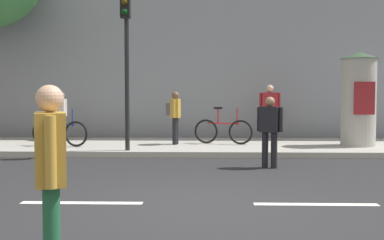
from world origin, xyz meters
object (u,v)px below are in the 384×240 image
Objects in this scene: pedestrian_with_backpack at (270,107)px; bicycle_upright at (223,131)px; traffic_light at (126,42)px; pedestrian_in_red_top at (51,167)px; pedestrian_in_dark_shirt at (270,127)px; pedestrian_in_light_jacket at (62,112)px; poster_column at (359,98)px; pedestrian_near_pole at (175,113)px; bicycle_leaning at (59,132)px.

bicycle_upright is (-1.54, -1.21, -0.67)m from pedestrian_with_backpack.
traffic_light reaches higher than pedestrian_in_red_top.
pedestrian_in_dark_shirt is 1.01× the size of pedestrian_in_light_jacket.
bicycle_upright is (-3.82, 0.39, -0.97)m from poster_column.
pedestrian_in_light_jacket is 5.27m from bicycle_upright.
bicycle_upright is at bearing 35.11° from traffic_light.
poster_column is 1.56× the size of bicycle_upright.
poster_column is 5.27m from pedestrian_near_pole.
pedestrian_with_backpack is at bearing 38.17° from bicycle_upright.
pedestrian_in_dark_shirt is 4.86m from pedestrian_with_backpack.
pedestrian_in_dark_shirt is at bearing -97.81° from pedestrian_with_backpack.
pedestrian_with_backpack is (4.10, 3.01, -1.74)m from traffic_light.
pedestrian_near_pole is at bearing 177.17° from poster_column.
traffic_light reaches higher than bicycle_upright.
pedestrian_near_pole is (1.13, 1.66, -1.89)m from traffic_light.
traffic_light reaches higher than pedestrian_in_dark_shirt.
poster_column is 3.96m from bicycle_upright.
pedestrian_in_light_jacket is at bearing -178.70° from pedestrian_with_backpack.
bicycle_leaning is (-8.47, -0.34, -0.97)m from poster_column.
bicycle_upright is at bearing -141.83° from pedestrian_with_backpack.
traffic_light is 2.41× the size of bicycle_upright.
bicycle_leaning is (-5.53, 2.86, -0.36)m from pedestrian_in_dark_shirt.
pedestrian_in_dark_shirt is at bearing -76.32° from bicycle_upright.
poster_column is 9.08m from pedestrian_in_light_jacket.
poster_column reaches higher than bicycle_leaning.
traffic_light is 3.36m from bicycle_leaning.
pedestrian_in_dark_shirt is (3.44, -1.80, -2.05)m from traffic_light.
pedestrian_with_backpack is at bearing 24.38° from pedestrian_near_pole.
traffic_light is at bearing -47.96° from pedestrian_in_light_jacket.
traffic_light is at bearing -143.71° from pedestrian_with_backpack.
pedestrian_in_red_top is at bearing -92.25° from pedestrian_near_pole.
pedestrian_in_red_top is 9.67m from bicycle_leaning.
traffic_light is 1.55× the size of poster_column.
pedestrian_near_pole reaches higher than pedestrian_in_dark_shirt.
poster_column reaches higher than pedestrian_with_backpack.
pedestrian_in_dark_shirt is 6.23m from bicycle_leaning.
bicycle_upright is at bearing 103.68° from pedestrian_in_dark_shirt.
pedestrian_near_pole is at bearing 87.75° from pedestrian_in_red_top.
pedestrian_in_red_top reaches higher than bicycle_upright.
pedestrian_in_dark_shirt reaches higher than bicycle_upright.
traffic_light is 4.29m from pedestrian_in_light_jacket.
poster_column is at bearing -35.02° from pedestrian_with_backpack.
bicycle_upright is at bearing 5.42° from pedestrian_near_pole.
bicycle_leaning is at bearing 152.64° from pedestrian_in_dark_shirt.
pedestrian_near_pole is 1.01× the size of pedestrian_in_light_jacket.
bicycle_leaning is (-6.19, -1.95, -0.67)m from pedestrian_with_backpack.
traffic_light is at bearing 152.35° from pedestrian_in_dark_shirt.
pedestrian_in_light_jacket reaches higher than bicycle_leaning.
pedestrian_with_backpack is 2.06m from bicycle_upright.
bicycle_leaning is (0.48, -1.79, -0.51)m from pedestrian_in_light_jacket.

